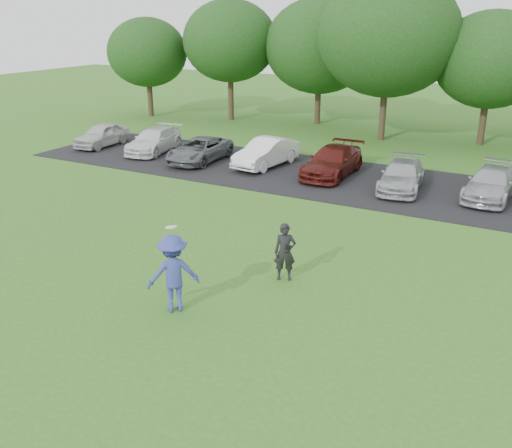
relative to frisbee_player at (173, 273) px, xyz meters
The scene contains 6 objects.
ground 1.23m from the frisbee_player, 42.31° to the right, with size 100.00×100.00×0.00m, color #316E1F.
parking_lot 12.53m from the frisbee_player, 87.37° to the left, with size 32.00×6.50×0.03m, color black.
frisbee_player is the anchor object (origin of this frame).
camera_bystander 3.15m from the frisbee_player, 59.99° to the left, with size 0.67×0.58×1.56m.
parked_cars 12.57m from the frisbee_player, 83.85° to the left, with size 30.81×4.93×1.26m.
tree_row 22.68m from the frisbee_player, 84.64° to the left, with size 42.39×9.85×8.64m.
Camera 1 is at (6.88, -9.11, 6.67)m, focal length 40.00 mm.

